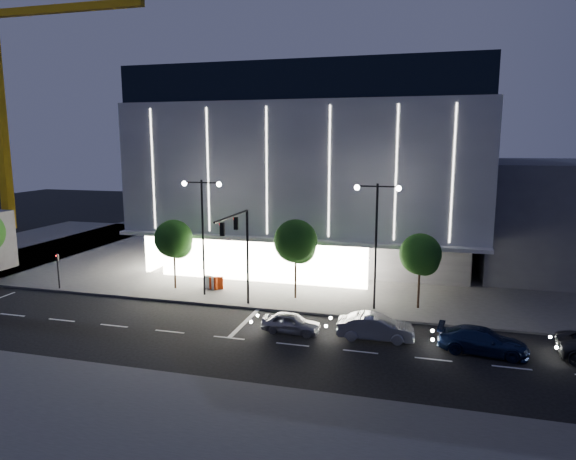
% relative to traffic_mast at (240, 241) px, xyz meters
% --- Properties ---
extents(ground, '(160.00, 160.00, 0.00)m').
position_rel_traffic_mast_xyz_m(ground, '(-1.00, -3.34, -5.03)').
color(ground, black).
rests_on(ground, ground).
extents(sidewalk_museum, '(70.00, 40.00, 0.15)m').
position_rel_traffic_mast_xyz_m(sidewalk_museum, '(4.00, 20.66, -4.95)').
color(sidewalk_museum, '#474747').
rests_on(sidewalk_museum, ground).
extents(sidewalk_near, '(70.00, 10.00, 0.15)m').
position_rel_traffic_mast_xyz_m(sidewalk_near, '(4.00, -15.34, -4.95)').
color(sidewalk_near, '#474747').
rests_on(sidewalk_near, ground).
extents(museum, '(30.00, 25.80, 18.00)m').
position_rel_traffic_mast_xyz_m(museum, '(1.98, 18.97, 4.25)').
color(museum, '#4C4C51').
rests_on(museum, ground).
extents(annex_building, '(16.00, 20.00, 10.00)m').
position_rel_traffic_mast_xyz_m(annex_building, '(25.00, 20.66, -0.03)').
color(annex_building, '#4C4C51').
rests_on(annex_building, ground).
extents(traffic_mast, '(0.33, 5.89, 7.07)m').
position_rel_traffic_mast_xyz_m(traffic_mast, '(0.00, 0.00, 0.00)').
color(traffic_mast, black).
rests_on(traffic_mast, ground).
extents(street_lamp_west, '(3.16, 0.36, 9.00)m').
position_rel_traffic_mast_xyz_m(street_lamp_west, '(-4.00, 2.66, 0.93)').
color(street_lamp_west, black).
rests_on(street_lamp_west, ground).
extents(street_lamp_east, '(3.16, 0.36, 9.00)m').
position_rel_traffic_mast_xyz_m(street_lamp_east, '(9.00, 2.66, 0.93)').
color(street_lamp_east, black).
rests_on(street_lamp_east, ground).
extents(ped_signal_far, '(0.22, 0.24, 3.00)m').
position_rel_traffic_mast_xyz_m(ped_signal_far, '(-16.00, 1.16, -3.14)').
color(ped_signal_far, black).
rests_on(ped_signal_far, ground).
extents(tower_crane, '(32.00, 2.00, 28.50)m').
position_rel_traffic_mast_xyz_m(tower_crane, '(-41.92, 24.66, 15.48)').
color(tower_crane, gold).
rests_on(tower_crane, ground).
extents(tree_left, '(3.02, 3.02, 5.72)m').
position_rel_traffic_mast_xyz_m(tree_left, '(-6.97, 3.68, -0.99)').
color(tree_left, black).
rests_on(tree_left, ground).
extents(tree_mid, '(3.25, 3.25, 6.15)m').
position_rel_traffic_mast_xyz_m(tree_mid, '(3.03, 3.68, -0.69)').
color(tree_mid, black).
rests_on(tree_mid, ground).
extents(tree_right, '(2.91, 2.91, 5.51)m').
position_rel_traffic_mast_xyz_m(tree_right, '(12.03, 3.68, -1.14)').
color(tree_right, black).
rests_on(tree_right, ground).
extents(car_lead, '(3.79, 1.68, 1.27)m').
position_rel_traffic_mast_xyz_m(car_lead, '(4.43, -2.99, -4.39)').
color(car_lead, '#999AA0').
rests_on(car_lead, ground).
extents(car_second, '(4.65, 1.80, 1.51)m').
position_rel_traffic_mast_xyz_m(car_second, '(9.62, -2.70, -4.27)').
color(car_second, '#B2B5BB').
rests_on(car_second, ground).
extents(car_third, '(5.12, 2.55, 1.43)m').
position_rel_traffic_mast_xyz_m(car_third, '(15.67, -3.18, -4.31)').
color(car_third, '#122046').
rests_on(car_third, ground).
extents(barrier_a, '(1.12, 0.63, 1.00)m').
position_rel_traffic_mast_xyz_m(barrier_a, '(-4.07, 4.28, -4.38)').
color(barrier_a, '#ED3B0D').
rests_on(barrier_a, sidewalk_museum).
extents(barrier_c, '(1.13, 0.53, 1.00)m').
position_rel_traffic_mast_xyz_m(barrier_c, '(-3.71, 4.29, -4.38)').
color(barrier_c, red).
rests_on(barrier_c, sidewalk_museum).
extents(barrier_d, '(1.11, 0.64, 1.00)m').
position_rel_traffic_mast_xyz_m(barrier_d, '(-4.30, 4.31, -4.38)').
color(barrier_d, silver).
rests_on(barrier_d, sidewalk_museum).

